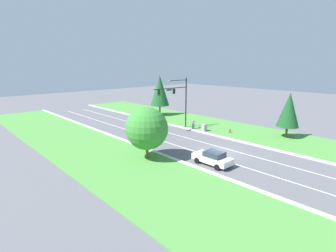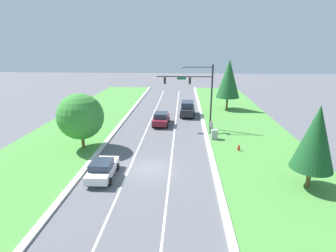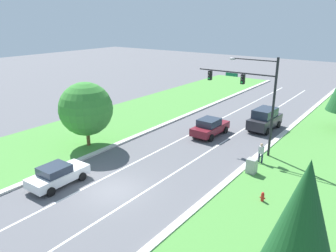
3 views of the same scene
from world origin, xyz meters
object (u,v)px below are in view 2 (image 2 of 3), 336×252
at_px(utility_cabinet, 214,135).
at_px(conifer_near_right_tree, 316,138).
at_px(fire_hydrant, 239,148).
at_px(pedestrian, 211,126).
at_px(white_sedan, 102,169).
at_px(burgundy_sedan, 161,119).
at_px(traffic_signal_mast, 196,87).
at_px(oak_near_left_tree, 81,117).
at_px(charcoal_suv, 188,109).
at_px(conifer_far_right_tree, 229,79).

xyz_separation_m(utility_cabinet, conifer_near_right_tree, (5.92, -10.21, 3.44)).
bearing_deg(fire_hydrant, pedestrian, 112.56).
bearing_deg(white_sedan, utility_cabinet, 42.36).
relative_size(burgundy_sedan, pedestrian, 2.70).
height_order(traffic_signal_mast, oak_near_left_tree, traffic_signal_mast).
bearing_deg(oak_near_left_tree, utility_cabinet, 13.70).
bearing_deg(pedestrian, oak_near_left_tree, 31.15).
distance_m(charcoal_suv, fire_hydrant, 14.59).
xyz_separation_m(traffic_signal_mast, oak_near_left_tree, (-11.97, -7.29, -1.93)).
bearing_deg(white_sedan, conifer_far_right_tree, 59.60).
bearing_deg(white_sedan, pedestrian, 48.67).
bearing_deg(traffic_signal_mast, charcoal_suv, 98.01).
bearing_deg(conifer_far_right_tree, fire_hydrant, -94.83).
distance_m(charcoal_suv, oak_near_left_tree, 17.81).
bearing_deg(utility_cabinet, pedestrian, 94.01).
bearing_deg(white_sedan, traffic_signal_mast, 58.07).
bearing_deg(oak_near_left_tree, white_sedan, -57.28).
bearing_deg(conifer_near_right_tree, white_sedan, 177.40).
xyz_separation_m(utility_cabinet, oak_near_left_tree, (-14.01, -3.41, 2.85)).
distance_m(pedestrian, oak_near_left_tree, 15.15).
relative_size(oak_near_left_tree, conifer_far_right_tree, 0.71).
bearing_deg(conifer_far_right_tree, conifer_near_right_tree, -84.79).
distance_m(traffic_signal_mast, conifer_far_right_tree, 12.26).
xyz_separation_m(pedestrian, fire_hydrant, (2.27, -5.47, -0.59)).
height_order(burgundy_sedan, charcoal_suv, charcoal_suv).
height_order(traffic_signal_mast, conifer_near_right_tree, traffic_signal_mast).
xyz_separation_m(traffic_signal_mast, conifer_near_right_tree, (7.96, -14.09, -1.35)).
bearing_deg(charcoal_suv, oak_near_left_tree, -125.82).
distance_m(utility_cabinet, conifer_near_right_tree, 12.29).
xyz_separation_m(charcoal_suv, conifer_far_right_tree, (6.60, 4.38, 4.01)).
bearing_deg(oak_near_left_tree, traffic_signal_mast, 31.36).
bearing_deg(oak_near_left_tree, conifer_far_right_tree, 45.79).
relative_size(traffic_signal_mast, utility_cabinet, 6.85).
height_order(fire_hydrant, conifer_far_right_tree, conifer_far_right_tree).
xyz_separation_m(burgundy_sedan, pedestrian, (6.43, -3.28, 0.07)).
bearing_deg(fire_hydrant, traffic_signal_mast, 120.09).
height_order(utility_cabinet, pedestrian, pedestrian).
bearing_deg(fire_hydrant, charcoal_suv, 110.38).
bearing_deg(traffic_signal_mast, conifer_far_right_tree, 62.35).
bearing_deg(conifer_far_right_tree, oak_near_left_tree, -134.21).
xyz_separation_m(traffic_signal_mast, pedestrian, (1.89, -1.71, -4.44)).
relative_size(white_sedan, oak_near_left_tree, 0.73).
relative_size(traffic_signal_mast, white_sedan, 1.93).
relative_size(white_sedan, fire_hydrant, 6.02).
bearing_deg(oak_near_left_tree, fire_hydrant, 0.40).
distance_m(traffic_signal_mast, pedestrian, 5.12).
height_order(conifer_near_right_tree, oak_near_left_tree, conifer_near_right_tree).
distance_m(traffic_signal_mast, oak_near_left_tree, 14.15).
relative_size(charcoal_suv, utility_cabinet, 3.97).
height_order(burgundy_sedan, fire_hydrant, burgundy_sedan).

